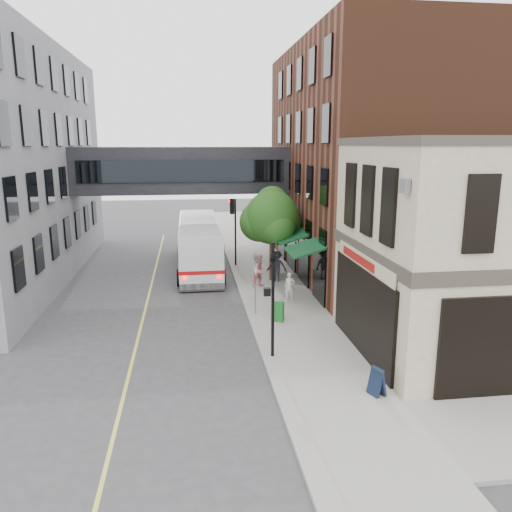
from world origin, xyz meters
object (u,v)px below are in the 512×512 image
object	(u,v)px
pedestrian_b	(260,270)
newspaper_box	(279,312)
bus	(199,242)
pedestrian_c	(277,266)
sandwich_board	(377,381)
pedestrian_a	(290,287)

from	to	relation	value
pedestrian_b	newspaper_box	distance (m)	5.82
bus	pedestrian_c	world-z (taller)	bus
sandwich_board	pedestrian_a	bearing A→B (deg)	72.80
pedestrian_c	newspaper_box	size ratio (longest dim) A/B	2.10
bus	pedestrian_c	xyz separation A→B (m)	(4.49, -4.47, -0.69)
pedestrian_b	sandwich_board	world-z (taller)	pedestrian_b
pedestrian_b	sandwich_board	size ratio (longest dim) A/B	2.01
bus	pedestrian_a	world-z (taller)	bus
pedestrian_b	sandwich_board	bearing A→B (deg)	-107.29
pedestrian_a	pedestrian_b	world-z (taller)	pedestrian_b
pedestrian_c	newspaper_box	world-z (taller)	pedestrian_c
pedestrian_c	pedestrian_a	bearing A→B (deg)	-71.76
sandwich_board	newspaper_box	bearing A→B (deg)	83.11
bus	pedestrian_c	size ratio (longest dim) A/B	6.33
newspaper_box	pedestrian_a	bearing A→B (deg)	92.06
pedestrian_b	pedestrian_a	bearing A→B (deg)	-93.22
pedestrian_b	pedestrian_c	world-z (taller)	pedestrian_b
pedestrian_a	sandwich_board	world-z (taller)	pedestrian_a
pedestrian_c	sandwich_board	xyz separation A→B (m)	(0.83, -14.11, -0.45)
pedestrian_c	newspaper_box	bearing A→B (deg)	-81.26
pedestrian_a	newspaper_box	size ratio (longest dim) A/B	1.70
pedestrian_c	sandwich_board	distance (m)	14.14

